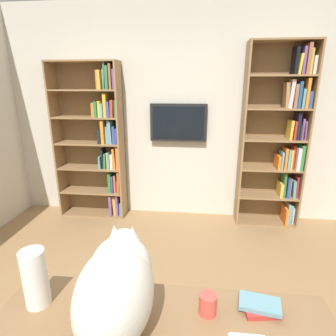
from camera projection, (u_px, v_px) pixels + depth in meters
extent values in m
cube|color=beige|center=(179.00, 116.00, 3.54)|extent=(4.52, 0.06, 2.70)
cube|color=#937047|center=(305.00, 140.00, 3.27)|extent=(0.02, 0.28, 2.21)
cube|color=#937047|center=(242.00, 139.00, 3.35)|extent=(0.02, 0.28, 2.21)
cube|color=brown|center=(270.00, 137.00, 3.43)|extent=(0.76, 0.01, 2.21)
cube|color=#937047|center=(264.00, 221.00, 3.63)|extent=(0.72, 0.27, 0.02)
cube|color=#937047|center=(267.00, 195.00, 3.52)|extent=(0.72, 0.27, 0.02)
cube|color=#937047|center=(270.00, 168.00, 3.41)|extent=(0.72, 0.27, 0.02)
cube|color=#937047|center=(273.00, 139.00, 3.31)|extent=(0.72, 0.27, 0.02)
cube|color=#937047|center=(277.00, 109.00, 3.20)|extent=(0.72, 0.27, 0.02)
cube|color=#937047|center=(280.00, 76.00, 3.09)|extent=(0.72, 0.27, 0.02)
cube|color=#937047|center=(284.00, 40.00, 2.99)|extent=(0.72, 0.27, 0.02)
cube|color=silver|center=(292.00, 214.00, 3.56)|extent=(0.02, 0.16, 0.22)
cube|color=#6AA3A5|center=(289.00, 213.00, 3.56)|extent=(0.05, 0.16, 0.25)
cube|color=#72969B|center=(287.00, 212.00, 3.56)|extent=(0.02, 0.21, 0.28)
cube|color=orange|center=(284.00, 214.00, 3.55)|extent=(0.04, 0.24, 0.22)
cube|color=#AD2C33|center=(296.00, 186.00, 3.44)|extent=(0.03, 0.14, 0.27)
cube|color=#5990A0|center=(292.00, 187.00, 3.46)|extent=(0.04, 0.22, 0.22)
cube|color=gold|center=(289.00, 187.00, 3.46)|extent=(0.02, 0.12, 0.24)
cube|color=#304789|center=(287.00, 187.00, 3.45)|extent=(0.03, 0.20, 0.25)
cube|color=#38773C|center=(284.00, 184.00, 3.45)|extent=(0.04, 0.15, 0.32)
cube|color=gold|center=(280.00, 189.00, 3.48)|extent=(0.04, 0.21, 0.17)
cube|color=#2F8446|center=(300.00, 157.00, 3.32)|extent=(0.04, 0.22, 0.31)
cube|color=silver|center=(296.00, 158.00, 3.33)|extent=(0.04, 0.24, 0.27)
cube|color=red|center=(292.00, 157.00, 3.34)|extent=(0.02, 0.12, 0.29)
cube|color=yellow|center=(290.00, 159.00, 3.34)|extent=(0.02, 0.17, 0.24)
cube|color=#62A3AB|center=(287.00, 158.00, 3.36)|extent=(0.03, 0.21, 0.24)
cube|color=orange|center=(284.00, 158.00, 3.34)|extent=(0.03, 0.17, 0.26)
cube|color=#69A1B3|center=(281.00, 160.00, 3.36)|extent=(0.02, 0.18, 0.21)
cube|color=orange|center=(277.00, 161.00, 3.38)|extent=(0.03, 0.22, 0.17)
cube|color=#774884|center=(304.00, 130.00, 3.22)|extent=(0.03, 0.13, 0.22)
cube|color=slate|center=(301.00, 129.00, 3.24)|extent=(0.02, 0.15, 0.25)
cube|color=#25262A|center=(299.00, 132.00, 3.24)|extent=(0.02, 0.17, 0.17)
cube|color=black|center=(297.00, 126.00, 3.23)|extent=(0.03, 0.18, 0.31)
cube|color=#AC3126|center=(293.00, 130.00, 3.26)|extent=(0.02, 0.23, 0.22)
cube|color=gold|center=(290.00, 130.00, 3.26)|extent=(0.03, 0.18, 0.22)
cube|color=#375191|center=(308.00, 100.00, 3.12)|extent=(0.04, 0.19, 0.19)
cube|color=orange|center=(305.00, 93.00, 3.11)|extent=(0.03, 0.22, 0.33)
cube|color=#62979E|center=(301.00, 98.00, 3.13)|extent=(0.03, 0.24, 0.22)
cube|color=#27568E|center=(298.00, 95.00, 3.12)|extent=(0.03, 0.21, 0.29)
cube|color=#996949|center=(294.00, 96.00, 3.13)|extent=(0.03, 0.18, 0.26)
cube|color=silver|center=(291.00, 94.00, 3.12)|extent=(0.05, 0.14, 0.31)
cube|color=#9D764B|center=(286.00, 95.00, 3.14)|extent=(0.05, 0.15, 0.28)
cube|color=beige|center=(313.00, 65.00, 3.03)|extent=(0.03, 0.17, 0.19)
cube|color=gold|center=(309.00, 62.00, 3.03)|extent=(0.03, 0.16, 0.27)
cube|color=#A26249|center=(307.00, 59.00, 3.00)|extent=(0.04, 0.20, 0.32)
cube|color=#78518D|center=(302.00, 61.00, 3.02)|extent=(0.03, 0.17, 0.29)
cube|color=yellow|center=(298.00, 64.00, 3.04)|extent=(0.04, 0.22, 0.22)
cube|color=black|center=(295.00, 61.00, 3.04)|extent=(0.04, 0.17, 0.29)
cube|color=#937047|center=(121.00, 144.00, 3.53)|extent=(0.02, 0.28, 2.01)
cube|color=#937047|center=(58.00, 142.00, 3.62)|extent=(0.02, 0.28, 2.01)
cube|color=brown|center=(93.00, 141.00, 3.70)|extent=(0.88, 0.01, 2.01)
cube|color=#937047|center=(95.00, 213.00, 3.87)|extent=(0.83, 0.27, 0.02)
cube|color=#937047|center=(93.00, 191.00, 3.77)|extent=(0.83, 0.27, 0.02)
cube|color=#937047|center=(91.00, 167.00, 3.67)|extent=(0.83, 0.27, 0.02)
cube|color=#937047|center=(89.00, 143.00, 3.57)|extent=(0.83, 0.27, 0.02)
cube|color=#937047|center=(87.00, 117.00, 3.48)|extent=(0.83, 0.27, 0.02)
cube|color=#937047|center=(85.00, 90.00, 3.38)|extent=(0.83, 0.27, 0.02)
cube|color=#937047|center=(82.00, 61.00, 3.28)|extent=(0.83, 0.27, 0.02)
cube|color=#6191B3|center=(122.00, 208.00, 3.80)|extent=(0.04, 0.12, 0.16)
cube|color=#7C4A8D|center=(118.00, 204.00, 3.78)|extent=(0.03, 0.19, 0.30)
cube|color=gold|center=(115.00, 205.00, 3.79)|extent=(0.05, 0.13, 0.27)
cube|color=#714E83|center=(112.00, 204.00, 3.79)|extent=(0.03, 0.23, 0.28)
cube|color=#9D6236|center=(120.00, 181.00, 3.68)|extent=(0.03, 0.23, 0.30)
cube|color=#AD2A29|center=(118.00, 186.00, 3.69)|extent=(0.02, 0.12, 0.16)
cube|color=orange|center=(116.00, 183.00, 3.70)|extent=(0.02, 0.16, 0.24)
cube|color=#373F8E|center=(114.00, 183.00, 3.69)|extent=(0.02, 0.18, 0.23)
cube|color=#35793B|center=(111.00, 182.00, 3.69)|extent=(0.04, 0.15, 0.27)
cube|color=orange|center=(119.00, 157.00, 3.59)|extent=(0.03, 0.22, 0.30)
cube|color=orange|center=(116.00, 158.00, 3.58)|extent=(0.04, 0.22, 0.27)
cube|color=beige|center=(113.00, 160.00, 3.61)|extent=(0.04, 0.21, 0.20)
cube|color=#648E9D|center=(111.00, 160.00, 3.60)|extent=(0.03, 0.21, 0.22)
cube|color=gold|center=(108.00, 160.00, 3.60)|extent=(0.02, 0.13, 0.21)
cube|color=#348146|center=(107.00, 160.00, 3.62)|extent=(0.03, 0.19, 0.20)
cube|color=black|center=(104.00, 158.00, 3.61)|extent=(0.03, 0.16, 0.26)
cube|color=#599DA1|center=(101.00, 161.00, 3.61)|extent=(0.02, 0.19, 0.16)
cube|color=#374199|center=(118.00, 136.00, 3.50)|extent=(0.03, 0.22, 0.20)
cube|color=#385490|center=(115.00, 134.00, 3.51)|extent=(0.03, 0.20, 0.22)
cube|color=#699FA7|center=(112.00, 132.00, 3.49)|extent=(0.03, 0.19, 0.29)
cube|color=#6E8DAE|center=(110.00, 131.00, 3.50)|extent=(0.03, 0.18, 0.29)
cube|color=#70A1AF|center=(108.00, 135.00, 3.52)|extent=(0.02, 0.14, 0.21)
cube|color=orange|center=(105.00, 131.00, 3.51)|extent=(0.04, 0.23, 0.30)
cube|color=black|center=(101.00, 136.00, 3.51)|extent=(0.04, 0.18, 0.18)
cube|color=#357544|center=(116.00, 109.00, 3.39)|extent=(0.03, 0.13, 0.21)
cube|color=#C33F2E|center=(113.00, 108.00, 3.40)|extent=(0.05, 0.20, 0.21)
cube|color=#3A4C9E|center=(110.00, 109.00, 3.40)|extent=(0.04, 0.20, 0.19)
cube|color=gold|center=(106.00, 105.00, 3.39)|extent=(0.04, 0.16, 0.28)
cube|color=#6EA0A6|center=(104.00, 110.00, 3.41)|extent=(0.03, 0.21, 0.17)
cube|color=gold|center=(101.00, 109.00, 3.42)|extent=(0.03, 0.18, 0.19)
cube|color=#2B7F4C|center=(98.00, 109.00, 3.42)|extent=(0.03, 0.20, 0.19)
cube|color=orange|center=(94.00, 110.00, 3.42)|extent=(0.04, 0.15, 0.17)
cube|color=#7B538B|center=(115.00, 79.00, 3.30)|extent=(0.03, 0.17, 0.23)
cube|color=#9C613E|center=(112.00, 77.00, 3.28)|extent=(0.03, 0.20, 0.29)
cube|color=#327B47|center=(109.00, 78.00, 3.29)|extent=(0.04, 0.22, 0.27)
cube|color=#3F6E50|center=(106.00, 76.00, 3.29)|extent=(0.03, 0.20, 0.30)
cube|color=silver|center=(105.00, 79.00, 3.32)|extent=(0.02, 0.14, 0.23)
cube|color=gold|center=(101.00, 80.00, 3.31)|extent=(0.03, 0.21, 0.22)
cube|color=orange|center=(99.00, 80.00, 3.33)|extent=(0.03, 0.15, 0.22)
cube|color=black|center=(179.00, 123.00, 3.48)|extent=(0.72, 0.06, 0.47)
cube|color=black|center=(179.00, 123.00, 3.45)|extent=(0.65, 0.01, 0.40)
ellipsoid|color=silver|center=(115.00, 294.00, 1.08)|extent=(0.30, 0.46, 0.37)
ellipsoid|color=silver|center=(122.00, 268.00, 1.17)|extent=(0.26, 0.25, 0.28)
sphere|color=silver|center=(124.00, 245.00, 1.20)|extent=(0.14, 0.14, 0.14)
cone|color=silver|center=(133.00, 235.00, 1.18)|extent=(0.06, 0.06, 0.08)
cone|color=silver|center=(115.00, 234.00, 1.19)|extent=(0.06, 0.06, 0.08)
cone|color=beige|center=(132.00, 236.00, 1.18)|extent=(0.04, 0.04, 0.06)
cone|color=beige|center=(114.00, 235.00, 1.18)|extent=(0.04, 0.04, 0.06)
cylinder|color=white|center=(35.00, 278.00, 1.25)|extent=(0.11, 0.11, 0.28)
cylinder|color=#D84C3F|center=(208.00, 304.00, 1.22)|extent=(0.08, 0.08, 0.10)
cube|color=#B7332D|center=(260.00, 308.00, 1.24)|extent=(0.17, 0.14, 0.02)
cube|color=#6699A8|center=(260.00, 304.00, 1.24)|extent=(0.20, 0.14, 0.02)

